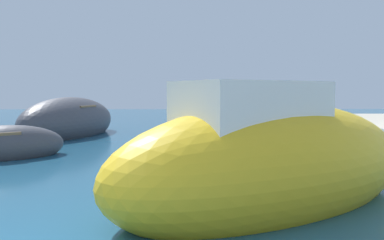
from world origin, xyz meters
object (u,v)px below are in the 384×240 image
(moored_boat_2, at_px, (271,164))
(moored_boat_5, at_px, (70,122))
(moored_boat_3, at_px, (222,126))
(moored_boat_4, at_px, (5,146))

(moored_boat_2, bearing_deg, moored_boat_5, 89.67)
(moored_boat_3, bearing_deg, moored_boat_5, 133.76)
(moored_boat_2, xyz_separation_m, moored_boat_5, (-6.71, 10.79, -0.10))
(moored_boat_4, xyz_separation_m, moored_boat_5, (0.13, 5.97, 0.26))
(moored_boat_3, bearing_deg, moored_boat_2, -136.05)
(moored_boat_3, bearing_deg, moored_boat_4, 174.74)
(moored_boat_4, bearing_deg, moored_boat_3, -175.18)
(moored_boat_3, relative_size, moored_boat_4, 1.12)
(moored_boat_4, distance_m, moored_boat_5, 5.98)
(moored_boat_3, height_order, moored_boat_4, moored_boat_3)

